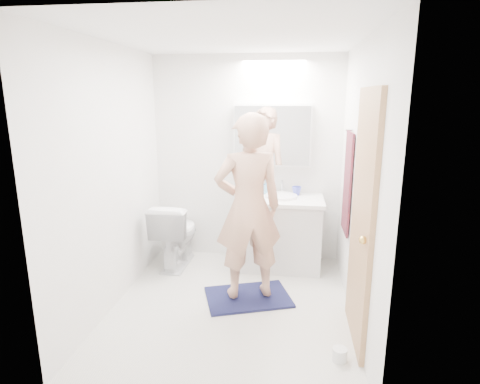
% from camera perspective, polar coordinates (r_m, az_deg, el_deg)
% --- Properties ---
extents(floor, '(2.50, 2.50, 0.00)m').
position_cam_1_polar(floor, '(3.91, -1.25, -15.99)').
color(floor, silver).
rests_on(floor, ground).
extents(ceiling, '(2.50, 2.50, 0.00)m').
position_cam_1_polar(ceiling, '(3.43, -1.47, 21.46)').
color(ceiling, white).
rests_on(ceiling, floor).
extents(wall_back, '(2.50, 0.00, 2.50)m').
position_cam_1_polar(wall_back, '(4.70, 0.99, 4.66)').
color(wall_back, white).
rests_on(wall_back, floor).
extents(wall_front, '(2.50, 0.00, 2.50)m').
position_cam_1_polar(wall_front, '(2.29, -6.15, -5.09)').
color(wall_front, white).
rests_on(wall_front, floor).
extents(wall_left, '(0.00, 2.50, 2.50)m').
position_cam_1_polar(wall_left, '(3.80, -17.98, 1.85)').
color(wall_left, white).
rests_on(wall_left, floor).
extents(wall_right, '(0.00, 2.50, 2.50)m').
position_cam_1_polar(wall_right, '(3.49, 16.82, 0.91)').
color(wall_right, white).
rests_on(wall_right, floor).
extents(vanity_cabinet, '(0.90, 0.55, 0.78)m').
position_cam_1_polar(vanity_cabinet, '(4.59, 5.81, -6.07)').
color(vanity_cabinet, silver).
rests_on(vanity_cabinet, floor).
extents(countertop, '(0.95, 0.58, 0.04)m').
position_cam_1_polar(countertop, '(4.47, 5.94, -1.12)').
color(countertop, white).
rests_on(countertop, vanity_cabinet).
extents(sink_basin, '(0.36, 0.36, 0.03)m').
position_cam_1_polar(sink_basin, '(4.49, 5.96, -0.59)').
color(sink_basin, white).
rests_on(sink_basin, countertop).
extents(faucet, '(0.02, 0.02, 0.16)m').
position_cam_1_polar(faucet, '(4.66, 6.05, 0.76)').
color(faucet, silver).
rests_on(faucet, countertop).
extents(medicine_cabinet, '(0.88, 0.14, 0.70)m').
position_cam_1_polar(medicine_cabinet, '(4.56, 4.68, 8.14)').
color(medicine_cabinet, white).
rests_on(medicine_cabinet, wall_back).
extents(mirror_panel, '(0.84, 0.01, 0.66)m').
position_cam_1_polar(mirror_panel, '(4.48, 4.63, 8.05)').
color(mirror_panel, silver).
rests_on(mirror_panel, medicine_cabinet).
extents(toilet, '(0.45, 0.77, 0.77)m').
position_cam_1_polar(toilet, '(4.67, -9.19, -5.92)').
color(toilet, white).
rests_on(toilet, floor).
extents(bath_rug, '(0.94, 0.78, 0.02)m').
position_cam_1_polar(bath_rug, '(4.02, 1.16, -14.88)').
color(bath_rug, '#121B39').
rests_on(bath_rug, floor).
extents(person, '(0.74, 0.60, 1.75)m').
position_cam_1_polar(person, '(3.68, 1.23, -2.31)').
color(person, tan).
rests_on(person, bath_rug).
extents(door, '(0.04, 0.80, 2.00)m').
position_cam_1_polar(door, '(3.20, 17.19, -3.95)').
color(door, tan).
rests_on(door, wall_right).
extents(door_knob, '(0.06, 0.06, 0.06)m').
position_cam_1_polar(door_knob, '(2.93, 17.30, -6.63)').
color(door_knob, gold).
rests_on(door_knob, door).
extents(towel, '(0.02, 0.42, 1.00)m').
position_cam_1_polar(towel, '(4.03, 15.21, 1.24)').
color(towel, '#101D34').
rests_on(towel, wall_right).
extents(towel_hook, '(0.07, 0.02, 0.02)m').
position_cam_1_polar(towel_hook, '(3.96, 15.49, 8.62)').
color(towel_hook, silver).
rests_on(towel_hook, wall_right).
extents(soap_bottle_a, '(0.11, 0.11, 0.24)m').
position_cam_1_polar(soap_bottle_a, '(4.60, 1.78, 1.17)').
color(soap_bottle_a, tan).
rests_on(soap_bottle_a, countertop).
extents(soap_bottle_b, '(0.09, 0.10, 0.16)m').
position_cam_1_polar(soap_bottle_b, '(4.63, 3.78, 0.74)').
color(soap_bottle_b, '#61A6D0').
rests_on(soap_bottle_b, countertop).
extents(toothbrush_cup, '(0.12, 0.12, 0.10)m').
position_cam_1_polar(toothbrush_cup, '(4.61, 8.15, 0.16)').
color(toothbrush_cup, '#414AC3').
rests_on(toothbrush_cup, countertop).
extents(toilet_paper_roll, '(0.11, 0.11, 0.10)m').
position_cam_1_polar(toilet_paper_roll, '(3.29, 14.16, -21.76)').
color(toilet_paper_roll, white).
rests_on(toilet_paper_roll, floor).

